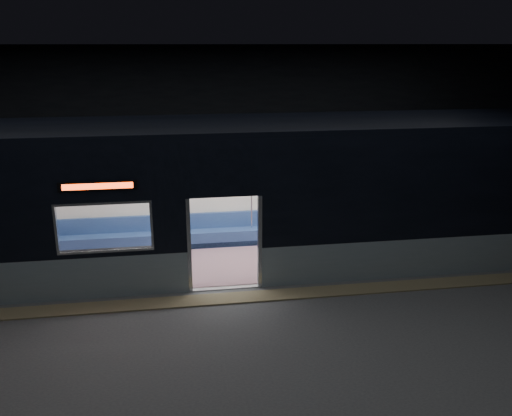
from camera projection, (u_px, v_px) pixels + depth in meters
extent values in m
cube|color=#47494C|center=(231.00, 312.00, 10.59)|extent=(24.00, 14.00, 0.01)
cube|color=black|center=(227.00, 46.00, 9.14)|extent=(24.00, 14.00, 0.04)
cube|color=black|center=(204.00, 130.00, 16.45)|extent=(24.00, 0.04, 5.00)
cube|color=#8C7F59|center=(228.00, 298.00, 11.11)|extent=(22.80, 0.50, 0.03)
cube|color=#8D9CA8|center=(440.00, 256.00, 12.18)|extent=(8.30, 0.12, 0.90)
cube|color=black|center=(447.00, 187.00, 11.72)|extent=(8.30, 0.12, 2.30)
cube|color=black|center=(223.00, 169.00, 10.83)|extent=(1.40, 0.12, 1.15)
cube|color=#B7BABC|center=(189.00, 246.00, 11.18)|extent=(0.08, 0.14, 2.05)
cube|color=#B7BABC|center=(260.00, 242.00, 11.40)|extent=(0.08, 0.14, 2.05)
cube|color=black|center=(98.00, 186.00, 10.45)|extent=(1.50, 0.04, 0.18)
cube|color=#FF3D10|center=(98.00, 186.00, 10.45)|extent=(1.34, 0.03, 0.12)
cube|color=silver|center=(213.00, 183.00, 13.85)|extent=(18.00, 0.12, 3.20)
cube|color=black|center=(216.00, 126.00, 12.00)|extent=(18.00, 3.00, 0.15)
cube|color=gray|center=(219.00, 262.00, 12.95)|extent=(17.76, 2.76, 0.04)
cube|color=silver|center=(217.00, 167.00, 12.27)|extent=(17.76, 2.76, 0.10)
cube|color=navy|center=(215.00, 237.00, 13.94)|extent=(11.00, 0.48, 0.41)
cube|color=navy|center=(214.00, 220.00, 14.00)|extent=(11.00, 0.10, 0.40)
cube|color=#70525B|center=(67.00, 281.00, 11.36)|extent=(4.40, 0.48, 0.41)
cube|color=#70525B|center=(368.00, 262.00, 12.34)|extent=(4.40, 0.48, 0.41)
cylinder|color=silver|center=(178.00, 235.00, 11.40)|extent=(0.04, 0.04, 2.26)
cylinder|color=silver|center=(176.00, 204.00, 13.54)|extent=(0.04, 0.04, 2.26)
cylinder|color=silver|center=(267.00, 230.00, 11.69)|extent=(0.04, 0.04, 2.26)
cylinder|color=silver|center=(252.00, 201.00, 13.82)|extent=(0.04, 0.04, 2.26)
cylinder|color=silver|center=(214.00, 173.00, 13.40)|extent=(11.00, 0.03, 0.03)
cube|color=black|center=(353.00, 222.00, 14.18)|extent=(0.18, 0.48, 0.16)
cube|color=black|center=(361.00, 222.00, 14.21)|extent=(0.18, 0.48, 0.16)
cylinder|color=black|center=(356.00, 235.00, 14.05)|extent=(0.11, 0.11, 0.43)
cylinder|color=black|center=(364.00, 235.00, 14.08)|extent=(0.11, 0.11, 0.43)
cube|color=#EF6A7C|center=(355.00, 219.00, 14.38)|extent=(0.41, 0.23, 0.21)
cylinder|color=#EF6A7C|center=(355.00, 206.00, 14.30)|extent=(0.43, 0.43, 0.54)
sphere|color=tan|center=(356.00, 192.00, 14.17)|extent=(0.22, 0.22, 0.22)
sphere|color=black|center=(356.00, 190.00, 14.20)|extent=(0.23, 0.23, 0.23)
cube|color=black|center=(358.00, 218.00, 14.07)|extent=(0.30, 0.26, 0.13)
cube|color=white|center=(335.00, 184.00, 14.28)|extent=(0.98, 0.03, 0.64)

